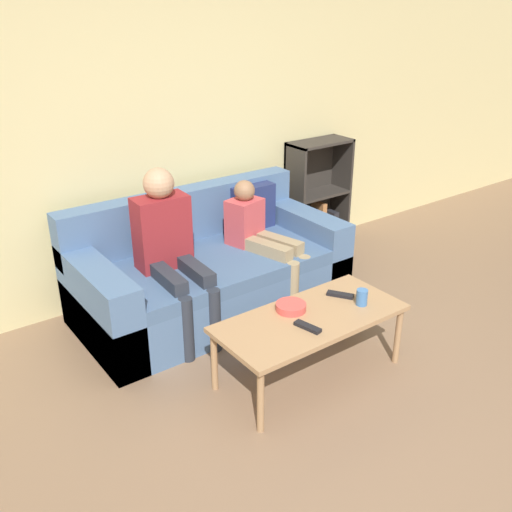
{
  "coord_description": "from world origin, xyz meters",
  "views": [
    {
      "loc": [
        -1.92,
        -1.28,
        2.17
      ],
      "look_at": [
        0.08,
        1.44,
        0.63
      ],
      "focal_mm": 40.0,
      "sensor_mm": 36.0,
      "label": 1
    }
  ],
  "objects_px": {
    "couch": "(210,273)",
    "cup_near": "(362,297)",
    "coffee_table": "(311,322)",
    "tv_remote_0": "(340,295)",
    "bookshelf": "(314,208)",
    "person_child": "(261,236)",
    "snack_bowl": "(291,307)",
    "tv_remote_1": "(308,327)",
    "person_adult": "(168,241)"
  },
  "relations": [
    {
      "from": "cup_near",
      "to": "tv_remote_1",
      "type": "xyz_separation_m",
      "value": [
        -0.46,
        -0.02,
        -0.04
      ]
    },
    {
      "from": "cup_near",
      "to": "tv_remote_0",
      "type": "relative_size",
      "value": 0.61
    },
    {
      "from": "couch",
      "to": "snack_bowl",
      "type": "bearing_deg",
      "value": -91.16
    },
    {
      "from": "couch",
      "to": "coffee_table",
      "type": "xyz_separation_m",
      "value": [
        0.03,
        -1.1,
        0.1
      ]
    },
    {
      "from": "couch",
      "to": "coffee_table",
      "type": "bearing_deg",
      "value": -88.36
    },
    {
      "from": "couch",
      "to": "person_adult",
      "type": "xyz_separation_m",
      "value": [
        -0.37,
        -0.09,
        0.38
      ]
    },
    {
      "from": "couch",
      "to": "snack_bowl",
      "type": "distance_m",
      "value": 0.98
    },
    {
      "from": "cup_near",
      "to": "snack_bowl",
      "type": "relative_size",
      "value": 0.55
    },
    {
      "from": "person_child",
      "to": "couch",
      "type": "bearing_deg",
      "value": 144.11
    },
    {
      "from": "person_child",
      "to": "tv_remote_0",
      "type": "xyz_separation_m",
      "value": [
        -0.02,
        -0.88,
        -0.11
      ]
    },
    {
      "from": "cup_near",
      "to": "snack_bowl",
      "type": "bearing_deg",
      "value": 152.62
    },
    {
      "from": "couch",
      "to": "snack_bowl",
      "type": "relative_size",
      "value": 10.52
    },
    {
      "from": "coffee_table",
      "to": "person_child",
      "type": "xyz_separation_m",
      "value": [
        0.34,
        0.95,
        0.16
      ]
    },
    {
      "from": "bookshelf",
      "to": "snack_bowl",
      "type": "height_order",
      "value": "bookshelf"
    },
    {
      "from": "couch",
      "to": "tv_remote_0",
      "type": "distance_m",
      "value": 1.09
    },
    {
      "from": "cup_near",
      "to": "person_child",
      "type": "bearing_deg",
      "value": 90.47
    },
    {
      "from": "person_child",
      "to": "tv_remote_1",
      "type": "xyz_separation_m",
      "value": [
        -0.45,
        -1.05,
        -0.11
      ]
    },
    {
      "from": "cup_near",
      "to": "couch",
      "type": "bearing_deg",
      "value": 107.81
    },
    {
      "from": "bookshelf",
      "to": "person_child",
      "type": "relative_size",
      "value": 1.07
    },
    {
      "from": "couch",
      "to": "person_child",
      "type": "bearing_deg",
      "value": -21.55
    },
    {
      "from": "coffee_table",
      "to": "person_child",
      "type": "height_order",
      "value": "person_child"
    },
    {
      "from": "snack_bowl",
      "to": "person_child",
      "type": "bearing_deg",
      "value": 64.74
    },
    {
      "from": "person_child",
      "to": "person_adult",
      "type": "bearing_deg",
      "value": 161.6
    },
    {
      "from": "cup_near",
      "to": "bookshelf",
      "type": "bearing_deg",
      "value": 57.13
    },
    {
      "from": "bookshelf",
      "to": "person_child",
      "type": "xyz_separation_m",
      "value": [
        -1.04,
        -0.57,
        0.16
      ]
    },
    {
      "from": "person_adult",
      "to": "cup_near",
      "type": "height_order",
      "value": "person_adult"
    },
    {
      "from": "couch",
      "to": "snack_bowl",
      "type": "height_order",
      "value": "couch"
    },
    {
      "from": "bookshelf",
      "to": "coffee_table",
      "type": "xyz_separation_m",
      "value": [
        -1.38,
        -1.52,
        -0.0
      ]
    },
    {
      "from": "tv_remote_0",
      "to": "coffee_table",
      "type": "bearing_deg",
      "value": 160.93
    },
    {
      "from": "person_adult",
      "to": "person_child",
      "type": "xyz_separation_m",
      "value": [
        0.74,
        -0.05,
        -0.13
      ]
    },
    {
      "from": "tv_remote_0",
      "to": "snack_bowl",
      "type": "bearing_deg",
      "value": 139.56
    },
    {
      "from": "bookshelf",
      "to": "couch",
      "type": "bearing_deg",
      "value": -163.3
    },
    {
      "from": "person_adult",
      "to": "person_child",
      "type": "height_order",
      "value": "person_adult"
    },
    {
      "from": "couch",
      "to": "cup_near",
      "type": "distance_m",
      "value": 1.25
    },
    {
      "from": "cup_near",
      "to": "snack_bowl",
      "type": "xyz_separation_m",
      "value": [
        -0.4,
        0.21,
        -0.03
      ]
    },
    {
      "from": "tv_remote_1",
      "to": "snack_bowl",
      "type": "height_order",
      "value": "snack_bowl"
    },
    {
      "from": "coffee_table",
      "to": "tv_remote_0",
      "type": "bearing_deg",
      "value": 13.57
    },
    {
      "from": "person_adult",
      "to": "tv_remote_1",
      "type": "xyz_separation_m",
      "value": [
        0.29,
        -1.1,
        -0.24
      ]
    },
    {
      "from": "coffee_table",
      "to": "snack_bowl",
      "type": "distance_m",
      "value": 0.15
    },
    {
      "from": "person_adult",
      "to": "tv_remote_1",
      "type": "relative_size",
      "value": 6.55
    },
    {
      "from": "tv_remote_1",
      "to": "coffee_table",
      "type": "bearing_deg",
      "value": 28.87
    },
    {
      "from": "snack_bowl",
      "to": "cup_near",
      "type": "bearing_deg",
      "value": -27.38
    },
    {
      "from": "couch",
      "to": "bookshelf",
      "type": "bearing_deg",
      "value": 16.7
    },
    {
      "from": "person_adult",
      "to": "cup_near",
      "type": "relative_size",
      "value": 11.29
    },
    {
      "from": "person_child",
      "to": "cup_near",
      "type": "bearing_deg",
      "value": -103.86
    },
    {
      "from": "bookshelf",
      "to": "tv_remote_0",
      "type": "bearing_deg",
      "value": -126.4
    },
    {
      "from": "coffee_table",
      "to": "tv_remote_0",
      "type": "xyz_separation_m",
      "value": [
        0.32,
        0.08,
        0.05
      ]
    },
    {
      "from": "coffee_table",
      "to": "bookshelf",
      "type": "bearing_deg",
      "value": 47.76
    },
    {
      "from": "couch",
      "to": "tv_remote_1",
      "type": "distance_m",
      "value": 1.21
    },
    {
      "from": "tv_remote_1",
      "to": "snack_bowl",
      "type": "distance_m",
      "value": 0.23
    }
  ]
}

